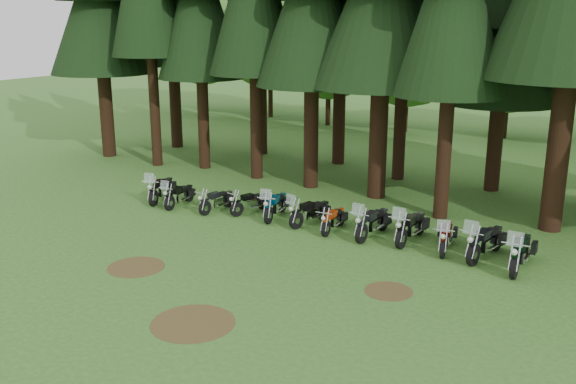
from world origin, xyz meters
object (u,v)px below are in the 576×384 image
Objects in this scene: motorcycle_4 at (275,206)px; motorcycle_1 at (179,196)px; motorcycle_6 at (334,220)px; motorcycle_8 at (411,228)px; motorcycle_9 at (446,237)px; motorcycle_10 at (485,243)px; motorcycle_3 at (251,203)px; motorcycle_7 at (372,223)px; motorcycle_2 at (217,201)px; motorcycle_0 at (161,190)px; motorcycle_11 at (520,253)px; motorcycle_5 at (310,213)px.

motorcycle_1 is at bearing 176.98° from motorcycle_4.
motorcycle_6 is 0.81× the size of motorcycle_8.
motorcycle_9 is 1.32m from motorcycle_10.
motorcycle_8 reaches higher than motorcycle_3.
motorcycle_2 is at bearing -173.49° from motorcycle_7.
motorcycle_10 reaches higher than motorcycle_9.
motorcycle_0 reaches higher than motorcycle_6.
motorcycle_0 is 10.95m from motorcycle_8.
motorcycle_7 is 0.96× the size of motorcycle_11.
motorcycle_5 is at bearing 0.07° from motorcycle_1.
motorcycle_7 is at bearing -170.69° from motorcycle_10.
motorcycle_4 is 1.16× the size of motorcycle_6.
motorcycle_0 is 7.01m from motorcycle_5.
motorcycle_2 is 0.90× the size of motorcycle_9.
motorcycle_8 is at bearing 3.30° from motorcycle_6.
motorcycle_7 is (5.33, -0.04, 0.10)m from motorcycle_3.
motorcycle_8 is at bearing -1.66° from motorcycle_1.
motorcycle_2 is at bearing -158.85° from motorcycle_5.
motorcycle_0 reaches higher than motorcycle_4.
motorcycle_0 is 9.58m from motorcycle_7.
motorcycle_7 is 1.37m from motorcycle_8.
motorcycle_7 reaches higher than motorcycle_0.
motorcycle_11 is at bearing -18.13° from motorcycle_0.
motorcycle_10 is 1.25m from motorcycle_11.
motorcycle_3 is at bearing 172.17° from motorcycle_6.
motorcycle_0 reaches higher than motorcycle_1.
motorcycle_9 is at bearing -16.19° from motorcycle_0.
motorcycle_7 is at bearing -13.28° from motorcycle_4.
motorcycle_8 is 1.34m from motorcycle_9.
motorcycle_4 is 8.14m from motorcycle_10.
motorcycle_11 is (13.60, 0.35, 0.09)m from motorcycle_1.
motorcycle_6 is (5.15, 0.30, -0.01)m from motorcycle_2.
motorcycle_11 is (7.76, -0.39, 0.07)m from motorcycle_5.
motorcycle_3 is 0.76× the size of motorcycle_11.
motorcycle_3 is 8.01m from motorcycle_9.
motorcycle_7 is at bearing 1.64° from motorcycle_6.
motorcycle_2 reaches higher than motorcycle_3.
motorcycle_2 is at bearing -17.34° from motorcycle_0.
motorcycle_0 is 8.10m from motorcycle_6.
motorcycle_5 is 0.87× the size of motorcycle_10.
motorcycle_1 is 0.87× the size of motorcycle_7.
motorcycle_6 is at bearing 170.33° from motorcycle_9.
motorcycle_0 is at bearing -173.11° from motorcycle_2.
motorcycle_9 is (9.30, 0.49, 0.05)m from motorcycle_2.
motorcycle_8 is 0.97× the size of motorcycle_10.
motorcycle_8 is at bearing 19.44° from motorcycle_3.
motorcycle_6 is at bearing -171.14° from motorcycle_7.
motorcycle_4 is 1.56m from motorcycle_5.
motorcycle_7 reaches higher than motorcycle_1.
motorcycle_6 is 0.78× the size of motorcycle_11.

